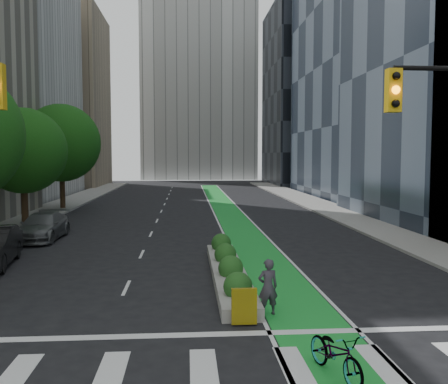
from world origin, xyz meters
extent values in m
plane|color=black|center=(0.00, 0.00, 0.00)|extent=(160.00, 160.00, 0.00)
cube|color=gray|center=(-11.80, 25.00, 0.07)|extent=(3.60, 90.00, 0.15)
cube|color=gray|center=(11.80, 25.00, 0.07)|extent=(3.60, 90.00, 0.15)
cube|color=green|center=(3.00, 30.00, 0.01)|extent=(2.20, 70.00, 0.01)
cube|color=tan|center=(-20.00, 66.00, 13.00)|extent=(14.00, 16.00, 26.00)
cube|color=#19212D|center=(21.00, 45.00, 21.00)|extent=(14.00, 24.00, 42.00)
cube|color=black|center=(20.00, 68.00, 14.00)|extent=(14.00, 18.00, 28.00)
cube|color=silver|center=(2.00, 90.00, 35.00)|extent=(22.00, 16.00, 70.00)
cylinder|color=black|center=(-11.00, 22.00, 2.24)|extent=(0.44, 0.44, 4.48)
sphere|color=#164A0F|center=(-11.00, 22.00, 4.96)|extent=(5.60, 5.60, 5.60)
cylinder|color=black|center=(-11.00, 32.00, 2.58)|extent=(0.44, 0.44, 5.15)
sphere|color=#164A0F|center=(-11.00, 32.00, 5.70)|extent=(6.60, 6.60, 6.60)
cube|color=gold|center=(4.70, 0.50, 6.25)|extent=(0.34, 0.28, 1.05)
sphere|color=orange|center=(4.70, 0.34, 6.25)|extent=(0.20, 0.20, 0.20)
cube|color=gray|center=(1.20, 7.00, 0.20)|extent=(1.20, 10.00, 0.40)
cube|color=yellow|center=(1.20, 1.80, 0.55)|extent=(0.70, 0.12, 1.00)
sphere|color=#194C19|center=(1.20, 3.50, 0.65)|extent=(0.90, 0.90, 0.90)
sphere|color=#194C19|center=(1.20, 6.00, 0.65)|extent=(0.90, 0.90, 0.90)
sphere|color=#194C19|center=(1.20, 8.50, 0.65)|extent=(0.90, 0.90, 0.90)
sphere|color=#194C19|center=(1.20, 11.00, 0.65)|extent=(0.90, 0.90, 0.90)
imported|color=gray|center=(2.78, -1.46, 0.51)|extent=(1.20, 2.07, 1.03)
imported|color=#39333D|center=(2.00, 2.70, 0.83)|extent=(0.67, 0.49, 1.66)
imported|color=#56595B|center=(-8.33, 16.52, 0.74)|extent=(2.18, 5.14, 1.48)
camera|label=1|loc=(-0.34, -11.48, 4.68)|focal=40.00mm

